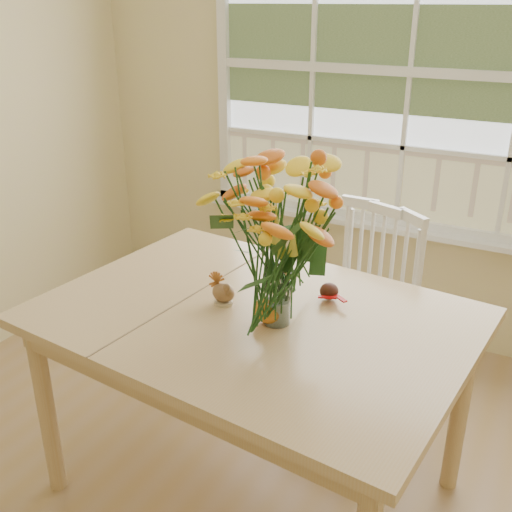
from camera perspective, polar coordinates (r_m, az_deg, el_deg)
The scene contains 8 objects.
wall_back at distance 3.42m, azimuth 14.31°, elevation 13.37°, with size 4.00×0.02×2.70m, color beige.
window at distance 3.36m, azimuth 14.45°, elevation 16.32°, with size 2.42×0.12×1.74m.
dining_table at distance 2.27m, azimuth -0.24°, elevation -7.43°, with size 1.65×1.26×0.83m.
windsor_chair at distance 2.93m, azimuth 10.33°, elevation -4.35°, with size 0.59×0.57×1.00m.
flower_vase at distance 2.02m, azimuth 2.12°, elevation 1.62°, with size 0.45×0.45×0.54m.
pumpkin at distance 2.14m, azimuth 1.20°, elevation -5.28°, with size 0.11×0.11×0.09m, color #D36118.
turkey_figurine at distance 2.27m, azimuth -3.12°, elevation -3.52°, with size 0.09×0.07×0.11m.
dark_gourd at distance 2.32m, azimuth 6.97°, elevation -3.42°, with size 0.13×0.09×0.07m.
Camera 1 is at (0.81, -1.03, 1.90)m, focal length 42.00 mm.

